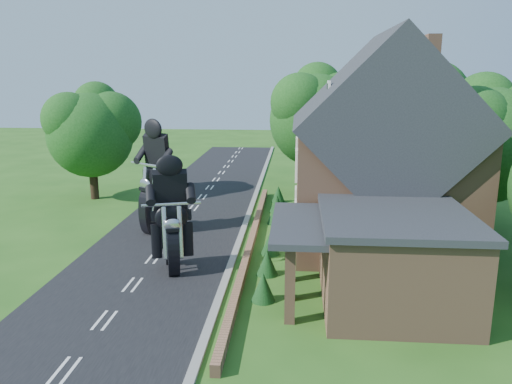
# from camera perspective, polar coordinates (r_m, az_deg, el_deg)

# --- Properties ---
(ground) EXTENTS (120.00, 120.00, 0.00)m
(ground) POSITION_cam_1_polar(r_m,az_deg,el_deg) (20.87, -13.91, -10.28)
(ground) COLOR #275618
(ground) RESTS_ON ground
(road) EXTENTS (7.00, 80.00, 0.02)m
(road) POSITION_cam_1_polar(r_m,az_deg,el_deg) (20.86, -13.91, -10.26)
(road) COLOR black
(road) RESTS_ON ground
(kerb) EXTENTS (0.30, 80.00, 0.12)m
(kerb) POSITION_cam_1_polar(r_m,az_deg,el_deg) (20.02, -3.78, -10.75)
(kerb) COLOR gray
(kerb) RESTS_ON ground
(garden_wall) EXTENTS (0.30, 22.00, 0.40)m
(garden_wall) POSITION_cam_1_polar(r_m,az_deg,el_deg) (24.53, -0.57, -5.81)
(garden_wall) COLOR #9C6D4F
(garden_wall) RESTS_ON ground
(house) EXTENTS (9.54, 8.64, 10.24)m
(house) POSITION_cam_1_polar(r_m,az_deg,el_deg) (24.75, 14.09, 3.85)
(house) COLOR #9C6D4F
(house) RESTS_ON ground
(annex) EXTENTS (7.05, 5.94, 3.44)m
(annex) POSITION_cam_1_polar(r_m,az_deg,el_deg) (18.77, 15.06, -7.24)
(annex) COLOR #9C6D4F
(annex) RESTS_ON ground
(tree_house_right) EXTENTS (6.51, 6.00, 8.40)m
(tree_house_right) POSITION_cam_1_polar(r_m,az_deg,el_deg) (28.77, 25.59, 5.91)
(tree_house_right) COLOR black
(tree_house_right) RESTS_ON ground
(tree_behind_house) EXTENTS (7.81, 7.20, 10.08)m
(tree_behind_house) POSITION_cam_1_polar(r_m,az_deg,el_deg) (35.17, 17.62, 9.35)
(tree_behind_house) COLOR black
(tree_behind_house) RESTS_ON ground
(tree_behind_left) EXTENTS (6.94, 6.40, 9.16)m
(tree_behind_left) POSITION_cam_1_polar(r_m,az_deg,el_deg) (35.36, 7.55, 9.05)
(tree_behind_left) COLOR black
(tree_behind_left) RESTS_ON ground
(tree_far_road) EXTENTS (6.08, 5.60, 7.84)m
(tree_far_road) POSITION_cam_1_polar(r_m,az_deg,el_deg) (35.01, -17.81, 7.04)
(tree_far_road) COLOR black
(tree_far_road) RESTS_ON ground
(shrub_a) EXTENTS (0.90, 0.90, 1.10)m
(shrub_a) POSITION_cam_1_polar(r_m,az_deg,el_deg) (18.75, 0.83, -10.79)
(shrub_a) COLOR #113715
(shrub_a) RESTS_ON ground
(shrub_b) EXTENTS (0.90, 0.90, 1.10)m
(shrub_b) POSITION_cam_1_polar(r_m,az_deg,el_deg) (21.06, 1.29, -8.05)
(shrub_b) COLOR #113715
(shrub_b) RESTS_ON ground
(shrub_c) EXTENTS (0.90, 0.90, 1.10)m
(shrub_c) POSITION_cam_1_polar(r_m,az_deg,el_deg) (23.40, 1.65, -5.85)
(shrub_c) COLOR #113715
(shrub_c) RESTS_ON ground
(shrub_d) EXTENTS (0.90, 0.90, 1.10)m
(shrub_d) POSITION_cam_1_polar(r_m,az_deg,el_deg) (28.18, 2.19, -2.57)
(shrub_d) COLOR #113715
(shrub_d) RESTS_ON ground
(shrub_e) EXTENTS (0.90, 0.90, 1.10)m
(shrub_e) POSITION_cam_1_polar(r_m,az_deg,el_deg) (30.59, 2.40, -1.31)
(shrub_e) COLOR #113715
(shrub_e) RESTS_ON ground
(shrub_f) EXTENTS (0.90, 0.90, 1.10)m
(shrub_f) POSITION_cam_1_polar(r_m,az_deg,el_deg) (33.02, 2.57, -0.24)
(shrub_f) COLOR #113715
(shrub_f) RESTS_ON ground
(motorcycle_lead) EXTENTS (0.87, 1.67, 1.51)m
(motorcycle_lead) POSITION_cam_1_polar(r_m,az_deg,el_deg) (21.72, -9.49, -6.99)
(motorcycle_lead) COLOR black
(motorcycle_lead) RESTS_ON ground
(motorcycle_follow) EXTENTS (1.47, 1.90, 1.81)m
(motorcycle_follow) POSITION_cam_1_polar(r_m,az_deg,el_deg) (27.30, -10.92, -2.54)
(motorcycle_follow) COLOR black
(motorcycle_follow) RESTS_ON ground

